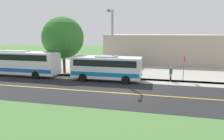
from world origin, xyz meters
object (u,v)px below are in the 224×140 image
at_px(pedestrian_with_bags, 171,74).
at_px(transit_bus_rear, 16,62).
at_px(shuttle_bus_front, 107,67).
at_px(stop_sign, 184,64).
at_px(street_light_pole, 112,42).
at_px(tree_curbside, 63,38).
at_px(commercial_building, 162,48).
at_px(parked_car_near, 135,63).

bearing_deg(pedestrian_with_bags, transit_bus_rear, -86.36).
xyz_separation_m(shuttle_bus_front, transit_bus_rear, (0.11, -11.65, 0.18)).
distance_m(stop_sign, street_light_pole, 8.24).
xyz_separation_m(transit_bus_rear, pedestrian_with_bags, (-1.19, 18.66, -0.84)).
height_order(street_light_pole, tree_curbside, street_light_pole).
bearing_deg(street_light_pole, commercial_building, 161.37).
distance_m(stop_sign, parked_car_near, 10.22).
relative_size(stop_sign, parked_car_near, 0.65).
distance_m(pedestrian_with_bags, street_light_pole, 7.34).
height_order(tree_curbside, commercial_building, tree_curbside).
height_order(street_light_pole, parked_car_near, street_light_pole).
height_order(shuttle_bus_front, street_light_pole, street_light_pole).
bearing_deg(stop_sign, parked_car_near, -141.46).
relative_size(tree_curbside, commercial_building, 0.37).
height_order(shuttle_bus_front, tree_curbside, tree_curbside).
relative_size(pedestrian_with_bags, stop_sign, 0.57).
bearing_deg(commercial_building, parked_car_near, -28.89).
bearing_deg(transit_bus_rear, parked_car_near, 124.92).
bearing_deg(street_light_pole, stop_sign, 98.92).
bearing_deg(tree_curbside, commercial_building, 137.74).
xyz_separation_m(tree_curbside, commercial_building, (-14.00, 12.72, -2.20)).
bearing_deg(parked_car_near, pedestrian_with_bags, 30.56).
relative_size(pedestrian_with_bags, parked_car_near, 0.37).
xyz_separation_m(transit_bus_rear, parked_car_near, (-9.57, 13.71, -1.02)).
distance_m(shuttle_bus_front, tree_curbside, 7.82).
height_order(pedestrian_with_bags, street_light_pole, street_light_pole).
relative_size(stop_sign, commercial_building, 0.15).
xyz_separation_m(parked_car_near, tree_curbside, (6.63, -8.65, 3.94)).
relative_size(shuttle_bus_front, parked_car_near, 1.77).
bearing_deg(parked_car_near, stop_sign, 38.54).
bearing_deg(commercial_building, pedestrian_with_bags, 3.20).
relative_size(transit_bus_rear, tree_curbside, 1.53).
relative_size(pedestrian_with_bags, tree_curbside, 0.22).
distance_m(pedestrian_with_bags, commercial_building, 15.86).
bearing_deg(commercial_building, transit_bus_rear, -46.38).
distance_m(stop_sign, tree_curbside, 15.26).
bearing_deg(street_light_pole, parked_car_near, 170.66).
bearing_deg(stop_sign, transit_bus_rear, -85.32).
bearing_deg(shuttle_bus_front, tree_curbside, -113.24).
relative_size(pedestrian_with_bags, street_light_pole, 0.21).
distance_m(shuttle_bus_front, street_light_pole, 2.82).
xyz_separation_m(transit_bus_rear, stop_sign, (-1.64, 20.02, 0.26)).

